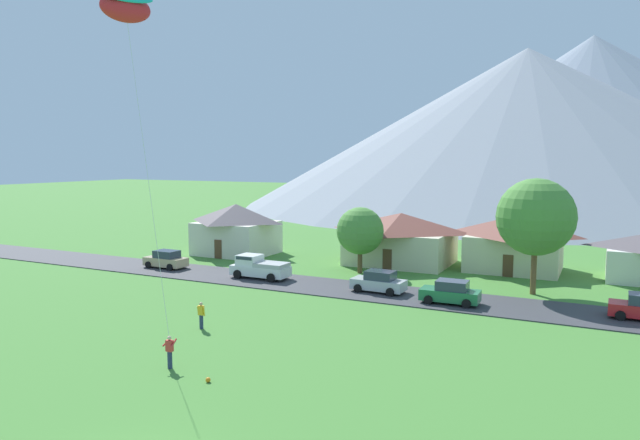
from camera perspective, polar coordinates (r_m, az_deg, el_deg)
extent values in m
cube|color=#38383D|center=(45.03, 8.04, -7.38)|extent=(160.00, 6.13, 0.08)
cone|color=#8E939E|center=(136.85, 19.67, 8.63)|extent=(123.61, 123.61, 34.51)
cone|color=gray|center=(153.65, 25.21, 9.00)|extent=(119.37, 119.37, 39.34)
cube|color=beige|center=(58.20, 7.99, -2.69)|extent=(9.71, 7.83, 3.28)
pyramid|color=brown|center=(57.86, 8.03, -0.20)|extent=(10.48, 8.45, 1.80)
cube|color=brown|center=(54.63, 6.67, -3.93)|extent=(0.90, 0.06, 2.00)
cube|color=beige|center=(63.98, -8.28, -1.76)|extent=(7.79, 6.77, 3.56)
pyramid|color=#564C51|center=(63.66, -8.31, 0.70)|extent=(8.41, 7.31, 1.96)
cube|color=brown|center=(61.36, -10.07, -2.87)|extent=(0.90, 0.06, 2.00)
cube|color=beige|center=(57.15, 18.66, -3.09)|extent=(8.27, 6.97, 3.34)
pyramid|color=brown|center=(56.81, 18.75, -0.51)|extent=(8.93, 7.52, 1.84)
cube|color=brown|center=(53.84, 18.12, -4.35)|extent=(0.90, 0.06, 2.00)
cylinder|color=brown|center=(47.64, 20.41, -4.67)|extent=(0.44, 0.44, 3.81)
sphere|color=#4C8938|center=(47.07, 20.60, 0.29)|extent=(5.96, 5.96, 5.96)
cylinder|color=brown|center=(53.03, 3.98, -4.05)|extent=(0.44, 0.44, 2.30)
sphere|color=#4C8938|center=(52.60, 4.00, -1.07)|extent=(4.33, 4.33, 4.33)
cylinder|color=black|center=(42.38, 27.63, -8.39)|extent=(0.64, 0.25, 0.64)
cylinder|color=black|center=(44.17, 27.63, -7.82)|extent=(0.64, 0.25, 0.64)
cube|color=#237042|center=(42.93, 12.75, -7.27)|extent=(4.26, 1.93, 0.80)
cube|color=#2D3847|center=(42.74, 12.98, -6.31)|extent=(2.25, 1.65, 0.68)
cylinder|color=black|center=(42.41, 10.69, -7.78)|extent=(0.65, 0.26, 0.64)
cylinder|color=black|center=(44.15, 11.27, -7.23)|extent=(0.65, 0.26, 0.64)
cylinder|color=black|center=(41.88, 14.31, -8.04)|extent=(0.65, 0.26, 0.64)
cylinder|color=black|center=(43.64, 14.75, -7.48)|extent=(0.65, 0.26, 0.64)
cube|color=#B7BCC1|center=(45.60, 5.81, -6.35)|extent=(4.26, 1.95, 0.80)
cube|color=#2D3847|center=(45.39, 6.00, -5.46)|extent=(2.25, 1.66, 0.68)
cylinder|color=black|center=(45.36, 3.77, -6.76)|extent=(0.65, 0.26, 0.64)
cylinder|color=black|center=(47.00, 4.71, -6.31)|extent=(0.65, 0.26, 0.64)
cylinder|color=black|center=(44.34, 6.97, -7.10)|extent=(0.65, 0.26, 0.64)
cylinder|color=black|center=(46.01, 7.81, -6.62)|extent=(0.65, 0.26, 0.64)
cube|color=tan|center=(57.06, -15.05, -3.99)|extent=(4.24, 1.88, 0.80)
cube|color=#2D3847|center=(56.84, -14.96, -3.27)|extent=(2.23, 1.63, 0.68)
cylinder|color=black|center=(57.37, -16.66, -4.27)|extent=(0.64, 0.25, 0.64)
cylinder|color=black|center=(58.68, -15.40, -4.00)|extent=(0.64, 0.25, 0.64)
cylinder|color=black|center=(55.55, -14.65, -4.55)|extent=(0.64, 0.25, 0.64)
cylinder|color=black|center=(56.90, -13.41, -4.27)|extent=(0.64, 0.25, 0.64)
cube|color=white|center=(50.65, -5.93, -5.01)|extent=(5.21, 2.03, 0.84)
cube|color=white|center=(51.07, -6.99, -3.93)|extent=(1.91, 1.85, 0.90)
cube|color=#2D3847|center=(51.02, -6.99, -3.63)|extent=(1.62, 1.89, 0.28)
cube|color=#B7B7B7|center=(49.94, -4.82, -4.45)|extent=(2.71, 1.97, 0.36)
cylinder|color=black|center=(50.78, -8.17, -5.34)|extent=(0.76, 0.28, 0.76)
cylinder|color=black|center=(52.45, -6.91, -4.96)|extent=(0.76, 0.28, 0.76)
cylinder|color=black|center=(48.98, -4.87, -5.73)|extent=(0.76, 0.28, 0.76)
cylinder|color=black|center=(50.70, -3.68, -5.31)|extent=(0.76, 0.28, 0.76)
cylinder|color=navy|center=(30.69, -14.66, -13.26)|extent=(0.24, 0.24, 0.88)
cube|color=red|center=(30.46, -14.70, -11.96)|extent=(0.36, 0.22, 0.58)
sphere|color=beige|center=(30.34, -14.72, -11.25)|extent=(0.21, 0.21, 0.21)
cylinder|color=red|center=(30.60, -14.95, -11.61)|extent=(0.18, 0.55, 0.37)
cylinder|color=red|center=(30.32, -14.31, -11.76)|extent=(0.18, 0.55, 0.37)
ellipsoid|color=red|center=(33.55, -18.73, 19.29)|extent=(2.32, 2.85, 1.72)
cylinder|color=silver|center=(30.80, -16.79, 4.79)|extent=(3.71, 1.58, 16.79)
cylinder|color=navy|center=(36.90, -11.68, -9.85)|extent=(0.24, 0.24, 0.88)
cube|color=yellow|center=(36.71, -11.71, -8.76)|extent=(0.36, 0.22, 0.58)
sphere|color=tan|center=(36.61, -11.72, -8.15)|extent=(0.21, 0.21, 0.21)
cylinder|color=yellow|center=(36.85, -11.98, -8.78)|extent=(0.12, 0.18, 0.59)
cylinder|color=yellow|center=(36.59, -11.43, -8.88)|extent=(0.12, 0.18, 0.59)
sphere|color=orange|center=(28.65, -11.04, -15.29)|extent=(0.24, 0.24, 0.24)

